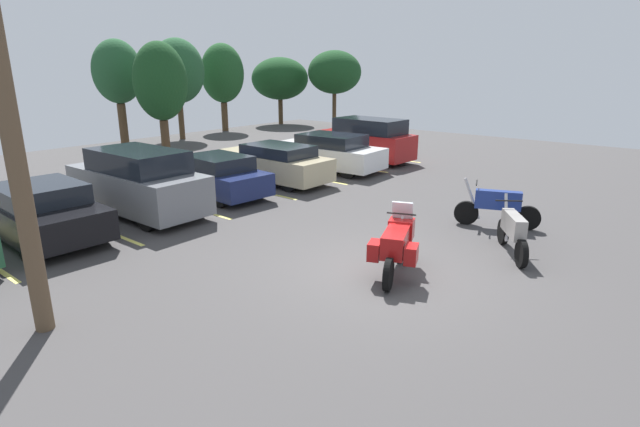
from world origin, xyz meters
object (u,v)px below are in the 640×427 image
object	(u,v)px
motorcycle_second	(513,231)
motorcycle_touring	(397,243)
car_black	(39,211)
car_champagne	(272,163)
car_navy	(213,175)
car_white	(327,152)
car_red	(366,140)
motorcycle_third	(497,206)
car_grey	(138,182)

from	to	relation	value
motorcycle_second	motorcycle_touring	bearing A→B (deg)	150.28
car_black	car_champagne	bearing A→B (deg)	0.23
car_black	car_navy	world-z (taller)	car_black
motorcycle_touring	car_champagne	xyz separation A→B (m)	(4.49, 8.05, 0.04)
car_white	car_red	size ratio (longest dim) A/B	1.09
motorcycle_third	car_red	xyz separation A→B (m)	(5.78, 8.14, 0.38)
car_white	motorcycle_third	bearing A→B (deg)	-110.37
motorcycle_second	car_red	xyz separation A→B (m)	(7.55, 9.17, 0.39)
motorcycle_second	motorcycle_third	world-z (taller)	motorcycle_third
car_champagne	car_white	distance (m)	2.95
motorcycle_touring	car_black	bearing A→B (deg)	114.99
motorcycle_third	car_grey	size ratio (longest dim) A/B	0.44
car_grey	car_white	bearing A→B (deg)	-2.14
car_navy	car_champagne	size ratio (longest dim) A/B	0.93
motorcycle_third	car_champagne	xyz separation A→B (m)	(0.11, 8.50, 0.12)
car_black	car_champagne	xyz separation A→B (m)	(8.23, 0.03, 0.00)
motorcycle_second	car_grey	size ratio (longest dim) A/B	0.38
motorcycle_third	car_black	world-z (taller)	car_black
motorcycle_second	car_white	distance (m)	10.43
car_white	car_red	world-z (taller)	car_red
motorcycle_touring	car_grey	bearing A→B (deg)	96.83
motorcycle_touring	car_navy	world-z (taller)	motorcycle_touring
motorcycle_third	car_grey	distance (m)	10.07
car_navy	car_red	size ratio (longest dim) A/B	1.02
motorcycle_second	car_grey	xyz separation A→B (m)	(-3.57, 9.56, 0.37)
car_grey	car_red	xyz separation A→B (m)	(11.12, -0.39, 0.03)
car_grey	motorcycle_touring	bearing A→B (deg)	-83.17
motorcycle_third	car_grey	bearing A→B (deg)	122.08
car_white	car_red	bearing A→B (deg)	-1.49
car_black	car_grey	world-z (taller)	car_grey
motorcycle_touring	motorcycle_third	size ratio (longest dim) A/B	1.00
motorcycle_touring	car_navy	bearing A→B (deg)	77.56
motorcycle_third	car_navy	xyz separation A→B (m)	(-2.59, 8.59, 0.09)
car_navy	car_white	bearing A→B (deg)	-3.81
car_black	car_champagne	distance (m)	8.23
motorcycle_third	car_champagne	bearing A→B (deg)	89.23
car_grey	car_red	world-z (taller)	car_red
car_white	motorcycle_touring	bearing A→B (deg)	-133.77
motorcycle_touring	car_red	distance (m)	12.74
motorcycle_second	car_white	bearing A→B (deg)	62.44
car_grey	car_black	bearing A→B (deg)	-178.80
car_grey	car_champagne	bearing A→B (deg)	-0.25
motorcycle_touring	car_red	xyz separation A→B (m)	(10.15, 7.69, 0.30)
motorcycle_touring	car_champagne	world-z (taller)	car_champagne
car_black	car_grey	xyz separation A→B (m)	(2.77, 0.06, 0.23)
motorcycle_second	car_grey	bearing A→B (deg)	110.49
car_red	motorcycle_second	bearing A→B (deg)	-129.45
motorcycle_second	car_champagne	distance (m)	9.72
car_grey	car_champagne	world-z (taller)	car_grey
motorcycle_third	motorcycle_second	bearing A→B (deg)	-149.86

